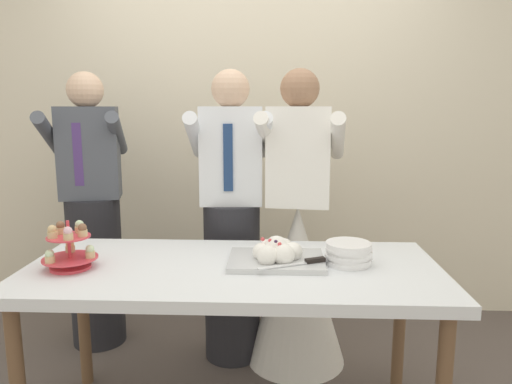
# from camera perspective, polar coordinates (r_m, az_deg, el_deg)

# --- Properties ---
(rear_wall) EXTENTS (5.20, 0.10, 2.90)m
(rear_wall) POSITION_cam_1_polar(r_m,az_deg,el_deg) (3.38, -0.69, 10.02)
(rear_wall) COLOR beige
(rear_wall) RESTS_ON ground_plane
(dessert_table) EXTENTS (1.80, 0.80, 0.78)m
(dessert_table) POSITION_cam_1_polar(r_m,az_deg,el_deg) (2.12, -2.77, -10.68)
(dessert_table) COLOR silver
(dessert_table) RESTS_ON ground_plane
(cupcake_stand) EXTENTS (0.23, 0.23, 0.21)m
(cupcake_stand) POSITION_cam_1_polar(r_m,az_deg,el_deg) (2.18, -21.43, -6.29)
(cupcake_stand) COLOR #D83F4C
(cupcake_stand) RESTS_ON dessert_table
(main_cake_tray) EXTENTS (0.42, 0.33, 0.12)m
(main_cake_tray) POSITION_cam_1_polar(r_m,az_deg,el_deg) (2.11, 2.52, -7.49)
(main_cake_tray) COLOR silver
(main_cake_tray) RESTS_ON dessert_table
(plate_stack) EXTENTS (0.21, 0.20, 0.10)m
(plate_stack) POSITION_cam_1_polar(r_m,az_deg,el_deg) (2.14, 11.03, -7.23)
(plate_stack) COLOR white
(plate_stack) RESTS_ON dessert_table
(person_groom) EXTENTS (0.48, 0.51, 1.66)m
(person_groom) POSITION_cam_1_polar(r_m,az_deg,el_deg) (2.73, -2.93, -4.96)
(person_groom) COLOR #232328
(person_groom) RESTS_ON ground_plane
(person_bride) EXTENTS (0.56, 0.56, 1.66)m
(person_bride) POSITION_cam_1_polar(r_m,az_deg,el_deg) (2.73, 4.95, -8.57)
(person_bride) COLOR white
(person_bride) RESTS_ON ground_plane
(person_guest) EXTENTS (0.55, 0.57, 1.66)m
(person_guest) POSITION_cam_1_polar(r_m,az_deg,el_deg) (3.05, -18.91, -3.85)
(person_guest) COLOR #232328
(person_guest) RESTS_ON ground_plane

